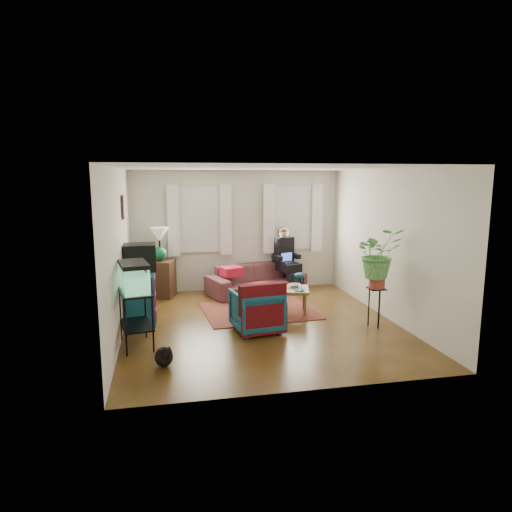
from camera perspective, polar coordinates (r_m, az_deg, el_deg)
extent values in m
cube|color=#4F2B14|center=(7.81, 0.60, -8.47)|extent=(4.50, 5.00, 0.01)
cube|color=white|center=(7.42, 0.63, 10.96)|extent=(4.50, 5.00, 0.01)
cube|color=silver|center=(9.94, -2.44, 3.18)|extent=(4.50, 0.01, 2.60)
cube|color=silver|center=(5.13, 6.53, -3.26)|extent=(4.50, 0.01, 2.60)
cube|color=silver|center=(7.37, -16.75, 0.40)|extent=(0.01, 5.00, 2.60)
cube|color=silver|center=(8.27, 16.03, 1.44)|extent=(0.01, 5.00, 2.60)
cube|color=white|center=(9.80, -7.06, 4.48)|extent=(1.08, 0.04, 1.38)
cube|color=white|center=(10.17, 4.57, 4.72)|extent=(1.08, 0.04, 1.38)
cube|color=white|center=(9.72, -7.03, 4.44)|extent=(1.36, 0.06, 1.50)
cube|color=white|center=(10.09, 4.69, 4.68)|extent=(1.36, 0.06, 1.50)
cube|color=#3D2616|center=(8.14, -16.21, 5.90)|extent=(0.04, 0.32, 0.40)
cube|color=maroon|center=(8.51, 0.37, -6.87)|extent=(2.11, 1.73, 0.01)
imported|color=brown|center=(9.71, 0.05, -2.31)|extent=(2.24, 1.45, 0.82)
cube|color=#3E2817|center=(9.64, -11.81, -2.79)|extent=(0.65, 0.65, 0.76)
cube|color=#135C73|center=(8.11, -14.25, -4.90)|extent=(0.50, 0.97, 0.87)
cube|color=black|center=(8.06, -14.29, -0.15)|extent=(0.54, 0.49, 0.46)
cube|color=black|center=(6.92, -14.77, -7.64)|extent=(0.55, 0.81, 0.83)
cube|color=#7FD899|center=(6.76, -15.00, -2.50)|extent=(0.49, 0.74, 0.44)
ellipsoid|color=black|center=(6.23, -11.46, -12.00)|extent=(0.33, 0.42, 0.32)
imported|color=#125571|center=(7.36, 0.07, -6.59)|extent=(0.83, 0.79, 0.75)
cube|color=#9E0A0A|center=(7.06, 0.90, -5.99)|extent=(0.77, 0.29, 0.62)
cube|color=brown|center=(8.37, 2.73, -5.56)|extent=(1.24, 0.88, 0.46)
imported|color=white|center=(8.21, 0.96, -3.84)|extent=(0.15, 0.15, 0.10)
imported|color=beige|center=(8.13, 3.09, -4.02)|extent=(0.12, 0.12, 0.10)
imported|color=white|center=(8.41, 4.83, -3.70)|extent=(0.27, 0.27, 0.05)
cylinder|color=#B21414|center=(8.47, 0.69, -3.62)|extent=(0.42, 0.42, 0.04)
cube|color=black|center=(7.85, 14.73, -6.22)|extent=(0.28, 0.28, 0.66)
imported|color=#599947|center=(7.67, 14.98, -0.60)|extent=(0.75, 0.65, 0.83)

